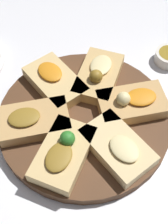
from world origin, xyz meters
TOP-DOWN VIEW (x-y plane):
  - ground_plane at (0.00, 0.00)m, footprint 3.00×3.00m
  - serving_board at (0.00, 0.00)m, footprint 0.39×0.39m
  - focaccia_slice_0 at (0.11, 0.03)m, footprint 0.17×0.13m
  - focaccia_slice_1 at (0.02, 0.11)m, footprint 0.11×0.16m
  - focaccia_slice_2 at (-0.08, 0.08)m, footprint 0.17×0.17m
  - focaccia_slice_3 at (-0.11, -0.03)m, footprint 0.17×0.13m
  - focaccia_slice_4 at (-0.02, -0.11)m, footprint 0.11×0.16m
  - focaccia_slice_5 at (0.08, -0.07)m, footprint 0.17×0.16m

SIDE VIEW (x-z plane):
  - ground_plane at x=0.00m, z-range 0.00..0.00m
  - serving_board at x=0.00m, z-range 0.00..0.03m
  - focaccia_slice_0 at x=0.11m, z-range 0.02..0.06m
  - focaccia_slice_1 at x=0.02m, z-range 0.02..0.06m
  - focaccia_slice_3 at x=-0.11m, z-range 0.02..0.06m
  - focaccia_slice_2 at x=-0.08m, z-range 0.02..0.07m
  - focaccia_slice_4 at x=-0.02m, z-range 0.02..0.07m
  - focaccia_slice_5 at x=0.08m, z-range 0.02..0.07m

